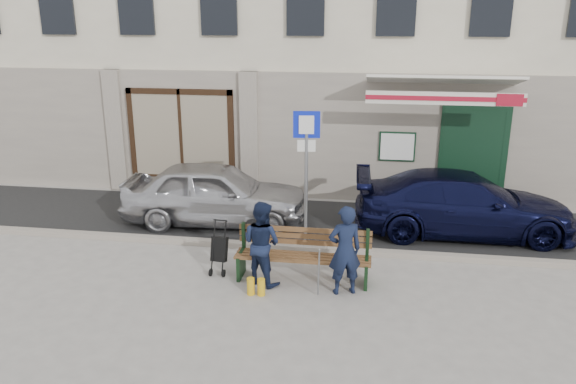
% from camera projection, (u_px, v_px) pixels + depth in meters
% --- Properties ---
extents(ground, '(80.00, 80.00, 0.00)m').
position_uv_depth(ground, '(269.00, 283.00, 9.91)').
color(ground, '#9E9991').
rests_on(ground, ground).
extents(asphalt_lane, '(60.00, 3.20, 0.01)m').
position_uv_depth(asphalt_lane, '(294.00, 222.00, 12.83)').
color(asphalt_lane, '#282828').
rests_on(asphalt_lane, ground).
extents(curb, '(60.00, 0.18, 0.12)m').
position_uv_depth(curb, '(282.00, 247.00, 11.31)').
color(curb, '#9E9384').
rests_on(curb, ground).
extents(car_silver, '(4.23, 1.90, 1.41)m').
position_uv_depth(car_silver, '(216.00, 193.00, 12.60)').
color(car_silver, '#BBBBC0').
rests_on(car_silver, ground).
extents(car_navy, '(4.68, 2.04, 1.34)m').
position_uv_depth(car_navy, '(463.00, 204.00, 12.00)').
color(car_navy, black).
rests_on(car_navy, ground).
extents(parking_sign, '(0.52, 0.10, 2.79)m').
position_uv_depth(parking_sign, '(306.00, 158.00, 10.89)').
color(parking_sign, gray).
rests_on(parking_sign, ground).
extents(bench, '(2.40, 1.17, 0.98)m').
position_uv_depth(bench, '(300.00, 256.00, 9.91)').
color(bench, brown).
rests_on(bench, ground).
extents(man, '(0.66, 0.55, 1.57)m').
position_uv_depth(man, '(345.00, 250.00, 9.35)').
color(man, '#121A32').
rests_on(man, ground).
extents(woman, '(0.91, 0.84, 1.50)m').
position_uv_depth(woman, '(262.00, 243.00, 9.74)').
color(woman, '#141D38').
rests_on(woman, ground).
extents(stroller, '(0.31, 0.42, 0.98)m').
position_uv_depth(stroller, '(219.00, 250.00, 10.22)').
color(stroller, black).
rests_on(stroller, ground).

